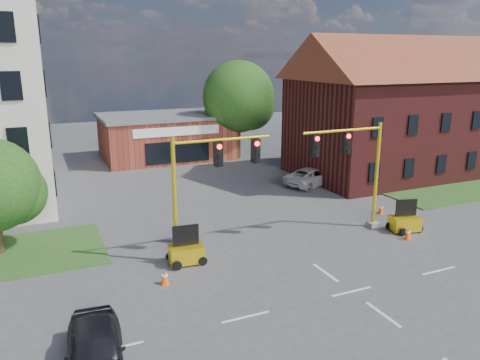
{
  "coord_description": "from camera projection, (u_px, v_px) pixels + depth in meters",
  "views": [
    {
      "loc": [
        -11.73,
        -14.68,
        9.8
      ],
      "look_at": [
        -0.84,
        10.0,
        2.62
      ],
      "focal_mm": 35.0,
      "sensor_mm": 36.0,
      "label": 1
    }
  ],
  "objects": [
    {
      "name": "tree_large",
      "position": [
        241.0,
        99.0,
        45.21
      ],
      "size": [
        7.24,
        6.9,
        9.46
      ],
      "color": "#3A2515",
      "rests_on": "ground"
    },
    {
      "name": "lane_markings",
      "position": [
        401.0,
        327.0,
        17.42
      ],
      "size": [
        60.0,
        36.0,
        0.01
      ],
      "primitive_type": null,
      "color": "white",
      "rests_on": "ground"
    },
    {
      "name": "cone_b",
      "position": [
        201.0,
        258.0,
        22.61
      ],
      "size": [
        0.4,
        0.4,
        0.7
      ],
      "color": "#FF5B0D",
      "rests_on": "ground"
    },
    {
      "name": "cone_d",
      "position": [
        381.0,
        209.0,
        29.89
      ],
      "size": [
        0.4,
        0.4,
        0.7
      ],
      "color": "#FF5B0D",
      "rests_on": "ground"
    },
    {
      "name": "cone_c",
      "position": [
        408.0,
        234.0,
        25.7
      ],
      "size": [
        0.4,
        0.4,
        0.7
      ],
      "color": "#FF5B0D",
      "rests_on": "ground"
    },
    {
      "name": "signal_mast_east",
      "position": [
        354.0,
        165.0,
        26.07
      ],
      "size": [
        5.3,
        0.6,
        6.2
      ],
      "color": "gray",
      "rests_on": "ground"
    },
    {
      "name": "trailer_west",
      "position": [
        186.0,
        252.0,
        22.7
      ],
      "size": [
        1.73,
        1.24,
        1.87
      ],
      "rotation": [
        0.0,
        0.0,
        -0.09
      ],
      "color": "yellow",
      "rests_on": "ground"
    },
    {
      "name": "brick_shop",
      "position": [
        166.0,
        136.0,
        46.02
      ],
      "size": [
        12.4,
        8.4,
        4.3
      ],
      "color": "maroon",
      "rests_on": "ground"
    },
    {
      "name": "pickup_white",
      "position": [
        312.0,
        176.0,
        36.5
      ],
      "size": [
        5.44,
        3.91,
        1.38
      ],
      "primitive_type": "imported",
      "rotation": [
        0.0,
        0.0,
        1.94
      ],
      "color": "silver",
      "rests_on": "ground"
    },
    {
      "name": "ground",
      "position": [
        352.0,
        292.0,
        20.08
      ],
      "size": [
        120.0,
        120.0,
        0.0
      ],
      "primitive_type": "plane",
      "color": "#48484B",
      "rests_on": "ground"
    },
    {
      "name": "trailer_east",
      "position": [
        405.0,
        222.0,
        26.9
      ],
      "size": [
        1.81,
        1.43,
        1.81
      ],
      "rotation": [
        0.0,
        0.0,
        -0.26
      ],
      "color": "yellow",
      "rests_on": "ground"
    },
    {
      "name": "cone_a",
      "position": [
        165.0,
        277.0,
        20.65
      ],
      "size": [
        0.4,
        0.4,
        0.7
      ],
      "color": "#FF5B0D",
      "rests_on": "ground"
    },
    {
      "name": "grass_verge_ne",
      "position": [
        475.0,
        190.0,
        35.05
      ],
      "size": [
        14.0,
        4.0,
        0.08
      ],
      "primitive_type": "cube",
      "color": "#2C531F",
      "rests_on": "ground"
    },
    {
      "name": "townhouse_row",
      "position": [
        414.0,
        103.0,
        39.72
      ],
      "size": [
        21.0,
        11.0,
        11.5
      ],
      "color": "#551B19",
      "rests_on": "ground"
    },
    {
      "name": "sedan_dark",
      "position": [
        95.0,
        350.0,
        14.84
      ],
      "size": [
        2.19,
        4.63,
        1.53
      ],
      "primitive_type": "imported",
      "rotation": [
        0.0,
        0.0,
        -0.09
      ],
      "color": "black",
      "rests_on": "ground"
    },
    {
      "name": "signal_mast_west",
      "position": [
        207.0,
        181.0,
        22.67
      ],
      "size": [
        5.3,
        0.6,
        6.2
      ],
      "color": "gray",
      "rests_on": "ground"
    }
  ]
}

